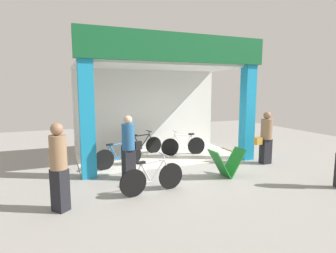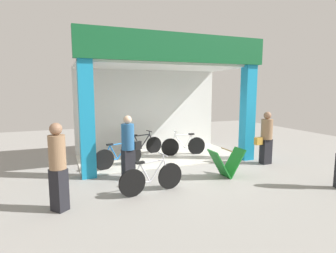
{
  "view_description": "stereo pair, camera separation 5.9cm",
  "coord_description": "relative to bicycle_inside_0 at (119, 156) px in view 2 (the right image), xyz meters",
  "views": [
    {
      "loc": [
        -3.28,
        -7.38,
        2.36
      ],
      "look_at": [
        0.0,
        0.67,
        1.15
      ],
      "focal_mm": 29.5,
      "sensor_mm": 36.0,
      "label": 1
    },
    {
      "loc": [
        -3.22,
        -7.4,
        2.36
      ],
      "look_at": [
        0.0,
        0.67,
        1.15
      ],
      "focal_mm": 29.5,
      "sensor_mm": 36.0,
      "label": 2
    }
  ],
  "objects": [
    {
      "name": "bicycle_inside_1",
      "position": [
        2.44,
        0.65,
        0.01
      ],
      "size": [
        1.59,
        0.44,
        0.88
      ],
      "color": "black",
      "rests_on": "ground"
    },
    {
      "name": "ground_plane",
      "position": [
        1.61,
        -0.61,
        -0.35
      ],
      "size": [
        18.93,
        18.93,
        0.0
      ],
      "primitive_type": "plane",
      "color": "gray",
      "rests_on": "ground"
    },
    {
      "name": "sandwich_board_sign",
      "position": [
        2.49,
        -1.93,
        0.03
      ],
      "size": [
        0.91,
        0.5,
        0.76
      ],
      "color": "#197226",
      "rests_on": "ground"
    },
    {
      "name": "pedestrian_2",
      "position": [
        -1.67,
        -2.48,
        0.54
      ],
      "size": [
        0.44,
        0.44,
        1.72
      ],
      "color": "black",
      "rests_on": "ground"
    },
    {
      "name": "pedestrian_1",
      "position": [
        0.03,
        -1.12,
        0.51
      ],
      "size": [
        0.58,
        0.4,
        1.67
      ],
      "color": "black",
      "rests_on": "ground"
    },
    {
      "name": "pedestrian_0",
      "position": [
        4.36,
        -1.29,
        0.5
      ],
      "size": [
        0.62,
        0.37,
        1.64
      ],
      "color": "black",
      "rests_on": "ground"
    },
    {
      "name": "bicycle_inside_2",
      "position": [
        1.09,
        1.27,
        -0.0
      ],
      "size": [
        1.54,
        0.42,
        0.85
      ],
      "color": "black",
      "rests_on": "ground"
    },
    {
      "name": "bicycle_parked_0",
      "position": [
        0.28,
        -2.28,
        0.0
      ],
      "size": [
        1.57,
        0.43,
        0.87
      ],
      "color": "black",
      "rests_on": "ground"
    },
    {
      "name": "shop_facade",
      "position": [
        1.61,
        0.78,
        1.73
      ],
      "size": [
        5.67,
        2.98,
        3.88
      ],
      "color": "beige",
      "rests_on": "ground"
    },
    {
      "name": "bicycle_inside_0",
      "position": [
        0.0,
        0.0,
        0.0
      ],
      "size": [
        1.52,
        0.54,
        0.86
      ],
      "color": "black",
      "rests_on": "ground"
    }
  ]
}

